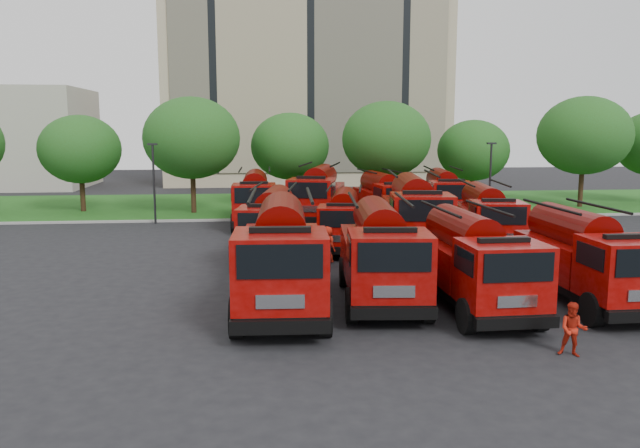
# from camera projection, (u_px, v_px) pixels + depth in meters

# --- Properties ---
(ground) EXTENTS (140.00, 140.00, 0.00)m
(ground) POSITION_uv_depth(u_px,v_px,m) (350.00, 288.00, 23.90)
(ground) COLOR black
(ground) RESTS_ON ground
(lawn) EXTENTS (70.00, 16.00, 0.12)m
(lawn) POSITION_uv_depth(u_px,v_px,m) (302.00, 204.00, 49.46)
(lawn) COLOR #1A4D14
(lawn) RESTS_ON ground
(curb) EXTENTS (70.00, 0.30, 0.14)m
(curb) POSITION_uv_depth(u_px,v_px,m) (310.00, 219.00, 41.49)
(curb) COLOR gray
(curb) RESTS_ON ground
(apartment_building) EXTENTS (30.00, 14.18, 25.00)m
(apartment_building) POSITION_uv_depth(u_px,v_px,m) (305.00, 69.00, 69.32)
(apartment_building) COLOR #BBAA8B
(apartment_building) RESTS_ON ground
(tree_1) EXTENTS (5.71, 5.71, 6.98)m
(tree_1) POSITION_uv_depth(u_px,v_px,m) (80.00, 149.00, 44.25)
(tree_1) COLOR #382314
(tree_1) RESTS_ON ground
(tree_2) EXTENTS (6.72, 6.72, 8.22)m
(tree_2) POSITION_uv_depth(u_px,v_px,m) (192.00, 138.00, 43.44)
(tree_2) COLOR #382314
(tree_2) RESTS_ON ground
(tree_3) EXTENTS (5.88, 5.88, 7.19)m
(tree_3) POSITION_uv_depth(u_px,v_px,m) (290.00, 146.00, 46.68)
(tree_3) COLOR #382314
(tree_3) RESTS_ON ground
(tree_4) EXTENTS (6.55, 6.55, 8.01)m
(tree_4) POSITION_uv_depth(u_px,v_px,m) (386.00, 139.00, 45.81)
(tree_4) COLOR #382314
(tree_4) RESTS_ON ground
(tree_5) EXTENTS (5.46, 5.46, 6.68)m
(tree_5) POSITION_uv_depth(u_px,v_px,m) (473.00, 150.00, 47.62)
(tree_5) COLOR #382314
(tree_5) RESTS_ON ground
(tree_6) EXTENTS (6.89, 6.89, 8.42)m
(tree_6) POSITION_uv_depth(u_px,v_px,m) (584.00, 136.00, 46.75)
(tree_6) COLOR #382314
(tree_6) RESTS_ON ground
(lamp_post_0) EXTENTS (0.60, 0.25, 5.11)m
(lamp_post_0) POSITION_uv_depth(u_px,v_px,m) (154.00, 178.00, 39.39)
(lamp_post_0) COLOR black
(lamp_post_0) RESTS_ON ground
(lamp_post_1) EXTENTS (0.60, 0.25, 5.11)m
(lamp_post_1) POSITION_uv_depth(u_px,v_px,m) (490.00, 176.00, 41.55)
(lamp_post_1) COLOR black
(lamp_post_1) RESTS_ON ground
(fire_truck_0) EXTENTS (3.24, 8.14, 3.65)m
(fire_truck_0) POSITION_uv_depth(u_px,v_px,m) (281.00, 256.00, 20.86)
(fire_truck_0) COLOR black
(fire_truck_0) RESTS_ON ground
(fire_truck_1) EXTENTS (3.24, 7.65, 3.39)m
(fire_truck_1) POSITION_uv_depth(u_px,v_px,m) (381.00, 253.00, 22.01)
(fire_truck_1) COLOR black
(fire_truck_1) RESTS_ON ground
(fire_truck_2) EXTENTS (2.73, 7.11, 3.21)m
(fire_truck_2) POSITION_uv_depth(u_px,v_px,m) (474.00, 262.00, 20.99)
(fire_truck_2) COLOR black
(fire_truck_2) RESTS_ON ground
(fire_truck_3) EXTENTS (2.64, 7.06, 3.21)m
(fire_truck_3) POSITION_uv_depth(u_px,v_px,m) (586.00, 258.00, 21.64)
(fire_truck_3) COLOR black
(fire_truck_3) RESTS_ON ground
(fire_truck_4) EXTENTS (3.37, 7.27, 3.19)m
(fire_truck_4) POSITION_uv_depth(u_px,v_px,m) (272.00, 224.00, 29.30)
(fire_truck_4) COLOR black
(fire_truck_4) RESTS_ON ground
(fire_truck_5) EXTENTS (3.31, 6.69, 2.92)m
(fire_truck_5) POSITION_uv_depth(u_px,v_px,m) (344.00, 220.00, 31.31)
(fire_truck_5) COLOR black
(fire_truck_5) RESTS_ON ground
(fire_truck_6) EXTENTS (3.74, 8.31, 3.65)m
(fire_truck_6) POSITION_uv_depth(u_px,v_px,m) (414.00, 213.00, 31.19)
(fire_truck_6) COLOR black
(fire_truck_6) RESTS_ON ground
(fire_truck_7) EXTENTS (3.34, 7.21, 3.16)m
(fire_truck_7) POSITION_uv_depth(u_px,v_px,m) (487.00, 217.00, 31.49)
(fire_truck_7) COLOR black
(fire_truck_7) RESTS_ON ground
(fire_truck_8) EXTENTS (2.81, 7.41, 3.35)m
(fire_truck_8) POSITION_uv_depth(u_px,v_px,m) (255.00, 199.00, 38.85)
(fire_truck_8) COLOR black
(fire_truck_8) RESTS_ON ground
(fire_truck_9) EXTENTS (4.55, 8.29, 3.58)m
(fire_truck_9) POSITION_uv_depth(u_px,v_px,m) (318.00, 194.00, 40.35)
(fire_truck_9) COLOR black
(fire_truck_9) RESTS_ON ground
(fire_truck_10) EXTENTS (3.21, 7.24, 3.19)m
(fire_truck_10) POSITION_uv_depth(u_px,v_px,m) (384.00, 198.00, 39.97)
(fire_truck_10) COLOR black
(fire_truck_10) RESTS_ON ground
(fire_truck_11) EXTENTS (3.39, 7.50, 3.30)m
(fire_truck_11) POSITION_uv_depth(u_px,v_px,m) (444.00, 195.00, 41.04)
(fire_truck_11) COLOR black
(fire_truck_11) RESTS_ON ground
(firefighter_0) EXTENTS (0.65, 0.55, 1.52)m
(firefighter_0) POSITION_uv_depth(u_px,v_px,m) (474.00, 315.00, 20.48)
(firefighter_0) COLOR #AE1C0D
(firefighter_0) RESTS_ON ground
(firefighter_1) EXTENTS (0.82, 0.67, 1.48)m
(firefighter_1) POSITION_uv_depth(u_px,v_px,m) (571.00, 356.00, 16.77)
(firefighter_1) COLOR #AE1C0D
(firefighter_1) RESTS_ON ground
(firefighter_4) EXTENTS (0.91, 0.97, 1.66)m
(firefighter_4) POSITION_uv_depth(u_px,v_px,m) (327.00, 262.00, 28.47)
(firefighter_4) COLOR #AE1C0D
(firefighter_4) RESTS_ON ground
(firefighter_5) EXTENTS (1.44, 0.67, 1.52)m
(firefighter_5) POSITION_uv_depth(u_px,v_px,m) (548.00, 243.00, 33.16)
(firefighter_5) COLOR #AE1C0D
(firefighter_5) RESTS_ON ground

